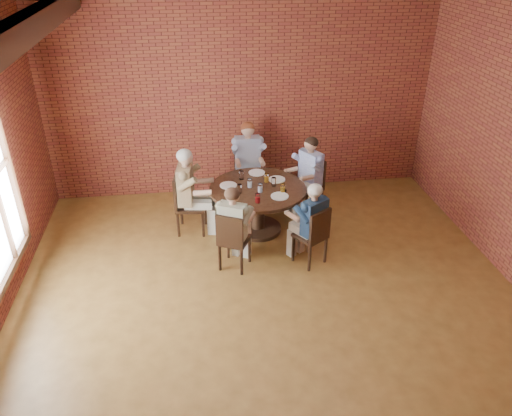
{
  "coord_description": "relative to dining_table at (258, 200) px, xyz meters",
  "views": [
    {
      "loc": [
        -0.85,
        -4.62,
        4.15
      ],
      "look_at": [
        -0.09,
        1.0,
        0.96
      ],
      "focal_mm": 35.0,
      "sensor_mm": 36.0,
      "label": 1
    }
  ],
  "objects": [
    {
      "name": "floor",
      "position": [
        -0.08,
        -2.0,
        -0.53
      ],
      "size": [
        7.0,
        7.0,
        0.0
      ],
      "primitive_type": "plane",
      "color": "olive",
      "rests_on": "ground"
    },
    {
      "name": "chair_c",
      "position": [
        -1.1,
        0.15,
        -0.01
      ],
      "size": [
        0.49,
        0.49,
        0.95
      ],
      "rotation": [
        0.0,
        0.0,
        1.44
      ],
      "color": "black",
      "rests_on": "floor"
    },
    {
      "name": "chair_b",
      "position": [
        -0.01,
        1.2,
        -0.01
      ],
      "size": [
        0.45,
        0.45,
        0.96
      ],
      "rotation": [
        0.0,
        0.0,
        0.01
      ],
      "color": "black",
      "rests_on": "floor"
    },
    {
      "name": "glass_h",
      "position": [
        0.34,
        -0.21,
        0.29
      ],
      "size": [
        0.07,
        0.07,
        0.14
      ],
      "primitive_type": "cylinder",
      "color": "white",
      "rests_on": "dining_table"
    },
    {
      "name": "glass_e",
      "position": [
        -0.29,
        -0.14,
        0.29
      ],
      "size": [
        0.07,
        0.07,
        0.14
      ],
      "primitive_type": "cylinder",
      "color": "white",
      "rests_on": "dining_table"
    },
    {
      "name": "plate_d",
      "position": [
        0.27,
        -0.33,
        0.23
      ],
      "size": [
        0.26,
        0.26,
        0.01
      ],
      "primitive_type": "cylinder",
      "color": "white",
      "rests_on": "dining_table"
    },
    {
      "name": "diner_c",
      "position": [
        -1.02,
        0.14,
        0.15
      ],
      "size": [
        0.74,
        0.63,
        1.36
      ],
      "primitive_type": null,
      "rotation": [
        0.0,
        0.0,
        1.44
      ],
      "color": "brown",
      "rests_on": "floor"
    },
    {
      "name": "diner_d",
      "position": [
        -0.45,
        -0.9,
        0.09
      ],
      "size": [
        0.68,
        0.73,
        1.24
      ],
      "primitive_type": null,
      "rotation": [
        0.0,
        0.0,
        2.68
      ],
      "color": "gray",
      "rests_on": "floor"
    },
    {
      "name": "smartphone",
      "position": [
        0.35,
        -0.2,
        0.23
      ],
      "size": [
        0.12,
        0.17,
        0.01
      ],
      "primitive_type": "cube",
      "rotation": [
        0.0,
        0.0,
        -0.35
      ],
      "color": "black",
      "rests_on": "dining_table"
    },
    {
      "name": "wall_back",
      "position": [
        -0.08,
        1.5,
        1.17
      ],
      "size": [
        7.0,
        0.0,
        7.0
      ],
      "primitive_type": "plane",
      "rotation": [
        1.57,
        0.0,
        0.0
      ],
      "color": "maroon",
      "rests_on": "ground"
    },
    {
      "name": "dining_table",
      "position": [
        0.0,
        0.0,
        0.0
      ],
      "size": [
        1.46,
        1.46,
        0.75
      ],
      "color": "black",
      "rests_on": "floor"
    },
    {
      "name": "glass_b",
      "position": [
        0.16,
        0.17,
        0.29
      ],
      "size": [
        0.07,
        0.07,
        0.14
      ],
      "primitive_type": "cylinder",
      "color": "white",
      "rests_on": "dining_table"
    },
    {
      "name": "plate_b",
      "position": [
        0.05,
        0.51,
        0.23
      ],
      "size": [
        0.26,
        0.26,
        0.01
      ],
      "primitive_type": "cylinder",
      "color": "white",
      "rests_on": "dining_table"
    },
    {
      "name": "plate_a",
      "position": [
        0.33,
        0.22,
        0.23
      ],
      "size": [
        0.26,
        0.26,
        0.01
      ],
      "primitive_type": "cylinder",
      "color": "white",
      "rests_on": "dining_table"
    },
    {
      "name": "glass_a",
      "position": [
        0.24,
        0.02,
        0.29
      ],
      "size": [
        0.07,
        0.07,
        0.14
      ],
      "primitive_type": "cylinder",
      "color": "white",
      "rests_on": "dining_table"
    },
    {
      "name": "chair_e",
      "position": [
        0.64,
        -1.0,
        -0.04
      ],
      "size": [
        0.53,
        0.53,
        0.88
      ],
      "rotation": [
        0.0,
        0.0,
        3.71
      ],
      "color": "black",
      "rests_on": "floor"
    },
    {
      "name": "diner_b",
      "position": [
        -0.01,
        1.11,
        0.16
      ],
      "size": [
        0.56,
        0.68,
        1.37
      ],
      "primitive_type": null,
      "rotation": [
        0.0,
        0.0,
        0.01
      ],
      "color": "#93A0BC",
      "rests_on": "floor"
    },
    {
      "name": "plate_c",
      "position": [
        -0.43,
        0.12,
        0.23
      ],
      "size": [
        0.26,
        0.26,
        0.01
      ],
      "primitive_type": "cylinder",
      "color": "white",
      "rests_on": "dining_table"
    },
    {
      "name": "glass_c",
      "position": [
        -0.21,
        0.32,
        0.29
      ],
      "size": [
        0.07,
        0.07,
        0.14
      ],
      "primitive_type": "cylinder",
      "color": "white",
      "rests_on": "dining_table"
    },
    {
      "name": "diner_e",
      "position": [
        0.6,
        -0.94,
        0.09
      ],
      "size": [
        0.71,
        0.74,
        1.24
      ],
      "primitive_type": null,
      "rotation": [
        0.0,
        0.0,
        3.71
      ],
      "color": "#16263E",
      "rests_on": "floor"
    },
    {
      "name": "glass_f",
      "position": [
        -0.07,
        -0.47,
        0.29
      ],
      "size": [
        0.07,
        0.07,
        0.14
      ],
      "primitive_type": "cylinder",
      "color": "white",
      "rests_on": "dining_table"
    },
    {
      "name": "diner_a",
      "position": [
        0.88,
        0.49,
        0.12
      ],
      "size": [
        0.8,
        0.75,
        1.3
      ],
      "primitive_type": null,
      "rotation": [
        0.0,
        0.0,
        -1.06
      ],
      "color": "#3C4E9D",
      "rests_on": "floor"
    },
    {
      "name": "glass_g",
      "position": [
        0.01,
        -0.15,
        0.29
      ],
      "size": [
        0.07,
        0.07,
        0.14
      ],
      "primitive_type": "cylinder",
      "color": "white",
      "rests_on": "dining_table"
    },
    {
      "name": "chair_a",
      "position": [
        0.95,
        0.53,
        -0.03
      ],
      "size": [
        0.56,
        0.56,
        0.92
      ],
      "rotation": [
        0.0,
        0.0,
        -1.06
      ],
      "color": "black",
      "rests_on": "floor"
    },
    {
      "name": "glass_d",
      "position": [
        -0.12,
        0.03,
        0.29
      ],
      "size": [
        0.07,
        0.07,
        0.14
      ],
      "primitive_type": "cylinder",
      "color": "white",
      "rests_on": "dining_table"
    },
    {
      "name": "chair_d",
      "position": [
        -0.48,
        -0.97,
        -0.04
      ],
      "size": [
        0.51,
        0.51,
        0.89
      ],
      "rotation": [
        0.0,
        0.0,
        2.68
      ],
      "color": "black",
      "rests_on": "floor"
    },
    {
      "name": "ceiling",
      "position": [
        -0.08,
        -2.0,
        2.87
      ],
      "size": [
        7.0,
        7.0,
        0.0
      ],
      "primitive_type": "plane",
      "rotation": [
        3.14,
        0.0,
        0.0
      ],
      "color": "white",
      "rests_on": "wall_back"
    }
  ]
}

